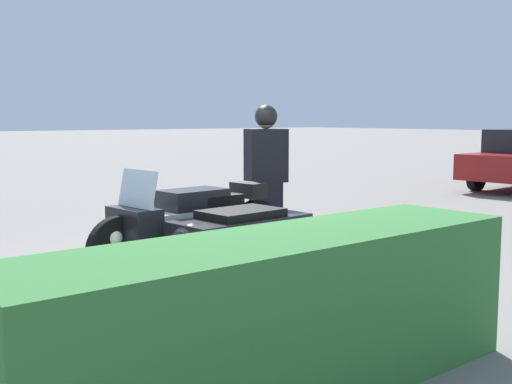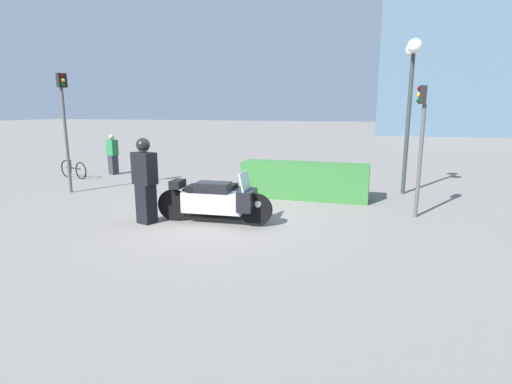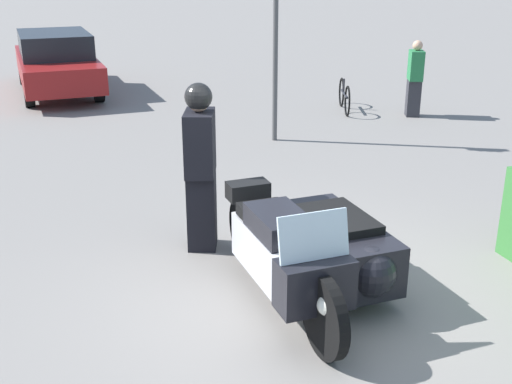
# 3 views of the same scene
# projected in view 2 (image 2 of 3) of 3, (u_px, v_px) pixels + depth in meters

# --- Properties ---
(ground_plane) EXTENTS (160.00, 160.00, 0.00)m
(ground_plane) POSITION_uv_depth(u_px,v_px,m) (220.00, 218.00, 9.29)
(ground_plane) COLOR slate
(police_motorcycle) EXTENTS (2.65, 1.33, 1.18)m
(police_motorcycle) POSITION_uv_depth(u_px,v_px,m) (220.00, 198.00, 9.16)
(police_motorcycle) COLOR black
(police_motorcycle) RESTS_ON ground
(officer_rider) EXTENTS (0.58, 0.45, 1.89)m
(officer_rider) POSITION_uv_depth(u_px,v_px,m) (145.00, 179.00, 8.74)
(officer_rider) COLOR black
(officer_rider) RESTS_ON ground
(hedge_bush_curbside) EXTENTS (3.55, 0.87, 1.01)m
(hedge_bush_curbside) POSITION_uv_depth(u_px,v_px,m) (304.00, 181.00, 11.34)
(hedge_bush_curbside) COLOR #337033
(hedge_bush_curbside) RESTS_ON ground
(twin_lamp_post) EXTENTS (0.39, 1.16, 4.38)m
(twin_lamp_post) POSITION_uv_depth(u_px,v_px,m) (412.00, 74.00, 11.34)
(twin_lamp_post) COLOR #2D3833
(twin_lamp_post) RESTS_ON ground
(traffic_light_near) EXTENTS (0.23, 0.26, 3.01)m
(traffic_light_near) POSITION_uv_depth(u_px,v_px,m) (421.00, 131.00, 9.04)
(traffic_light_near) COLOR #4C4C4C
(traffic_light_near) RESTS_ON ground
(traffic_light_far) EXTENTS (0.23, 0.29, 3.51)m
(traffic_light_far) POSITION_uv_depth(u_px,v_px,m) (65.00, 116.00, 11.74)
(traffic_light_far) COLOR #4C4C4C
(traffic_light_far) RESTS_ON ground
(pedestrian_bystander) EXTENTS (0.51, 0.41, 1.55)m
(pedestrian_bystander) POSITION_uv_depth(u_px,v_px,m) (113.00, 154.00, 15.48)
(pedestrian_bystander) COLOR #2D2D33
(pedestrian_bystander) RESTS_ON ground
(bicycle_parked) EXTENTS (1.52, 0.50, 0.68)m
(bicycle_parked) POSITION_uv_depth(u_px,v_px,m) (73.00, 170.00, 14.76)
(bicycle_parked) COLOR black
(bicycle_parked) RESTS_ON ground
(office_building_main) EXTENTS (11.96, 12.38, 23.65)m
(office_building_main) POSITION_uv_depth(u_px,v_px,m) (444.00, 15.00, 40.29)
(office_building_main) COLOR slate
(office_building_main) RESTS_ON ground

